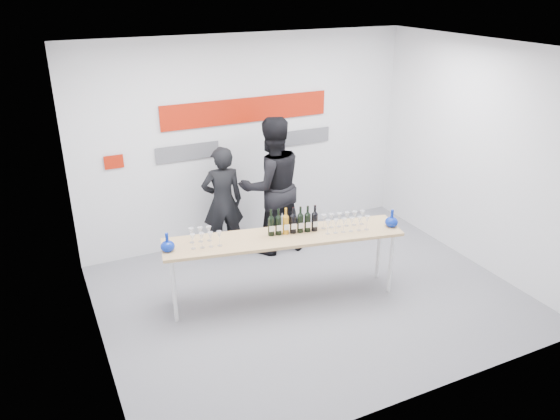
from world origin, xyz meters
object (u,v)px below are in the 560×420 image
Objects in this scene: presenter_left at (223,202)px; presenter_right at (271,186)px; tasting_table at (284,241)px; mic_stand at (271,224)px.

presenter_left is 0.72m from presenter_right.
presenter_right is at bearing 83.09° from tasting_table.
tasting_table is 1.47m from presenter_left.
mic_stand reaches higher than tasting_table.
presenter_right is at bearing 170.36° from presenter_left.
mic_stand is at bearing 84.29° from tasting_table.
tasting_table is at bearing -88.14° from mic_stand.
presenter_left reaches higher than tasting_table.
presenter_right reaches higher than presenter_left.
presenter_right reaches higher than tasting_table.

